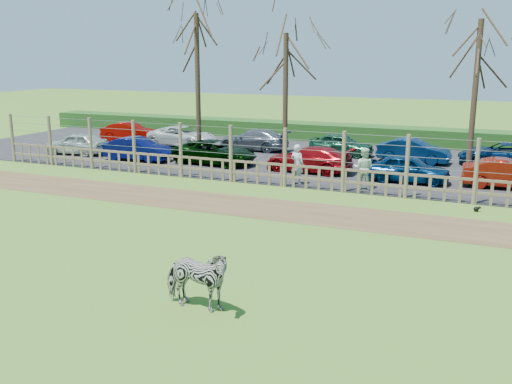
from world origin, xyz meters
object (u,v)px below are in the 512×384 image
at_px(car_0, 77,143).
at_px(car_11, 414,151).
at_px(tree_right, 478,59).
at_px(visitor_b, 363,168).
at_px(tree_mid, 286,66).
at_px(car_12, 504,154).
at_px(car_5, 508,174).
at_px(car_10, 341,145).
at_px(car_1, 138,149).
at_px(car_8, 183,136).
at_px(car_9, 253,140).
at_px(tree_left, 197,51).
at_px(car_7, 130,132).
at_px(zebra, 196,279).
at_px(car_2, 215,152).
at_px(crow, 477,209).
at_px(visitor_a, 297,164).
at_px(car_3, 309,159).
at_px(car_4, 408,168).

relative_size(car_0, car_11, 0.97).
height_order(tree_right, visitor_b, tree_right).
xyz_separation_m(tree_mid, car_12, (10.52, 2.78, -4.23)).
relative_size(car_5, car_10, 1.03).
xyz_separation_m(tree_right, car_1, (-16.16, -3.34, -4.60)).
height_order(car_8, car_11, same).
height_order(car_5, car_9, same).
height_order(tree_left, car_7, tree_left).
bearing_deg(tree_right, zebra, -104.66).
bearing_deg(car_2, crow, -105.62).
height_order(car_0, car_9, same).
distance_m(zebra, visitor_a, 12.67).
distance_m(car_2, car_10, 7.20).
bearing_deg(car_9, zebra, 20.95).
distance_m(visitor_b, car_8, 14.38).
height_order(tree_mid, car_5, tree_mid).
xyz_separation_m(car_2, car_7, (-8.49, 4.75, 0.00)).
bearing_deg(visitor_a, car_1, 2.57).
relative_size(car_2, car_12, 1.00).
height_order(car_3, car_4, same).
bearing_deg(car_11, tree_right, -116.24).
relative_size(car_5, car_8, 0.84).
bearing_deg(car_2, car_4, -89.79).
xyz_separation_m(zebra, car_8, (-11.70, 19.72, -0.07)).
bearing_deg(car_3, car_2, -87.74).
bearing_deg(car_12, visitor_a, -46.92).
bearing_deg(car_9, car_11, 88.89).
bearing_deg(car_11, car_0, 110.48).
bearing_deg(tree_mid, car_2, -144.15).
height_order(visitor_a, car_4, visitor_a).
relative_size(tree_right, visitor_b, 4.26).
bearing_deg(car_4, tree_left, 81.23).
distance_m(tree_mid, tree_right, 9.02).
relative_size(tree_mid, car_10, 1.94).
bearing_deg(visitor_b, car_2, -16.71).
bearing_deg(car_10, car_5, -115.11).
relative_size(visitor_a, car_8, 0.40).
xyz_separation_m(car_0, car_8, (3.97, 4.81, 0.00)).
xyz_separation_m(tree_right, car_12, (1.52, 2.28, -4.60)).
xyz_separation_m(car_4, car_8, (-14.08, 4.95, 0.00)).
bearing_deg(car_7, car_12, -94.25).
height_order(visitor_a, car_11, visitor_a).
distance_m(tree_right, car_5, 5.63).
xyz_separation_m(tree_left, visitor_b, (9.66, -3.74, -4.71)).
distance_m(car_1, car_10, 10.99).
distance_m(car_7, car_11, 17.72).
height_order(car_7, car_12, same).
bearing_deg(tree_right, car_5, -58.90).
bearing_deg(car_3, car_7, -106.82).
distance_m(car_3, car_4, 4.70).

